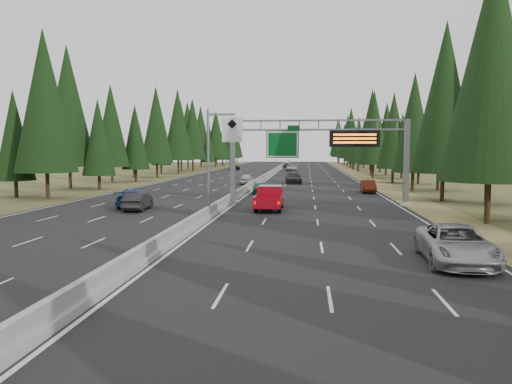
# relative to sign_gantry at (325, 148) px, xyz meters

# --- Properties ---
(ground) EXTENTS (400.00, 400.00, 0.00)m
(ground) POSITION_rel_sign_gantry_xyz_m (-8.92, -34.88, -5.27)
(ground) COLOR #484A22
(ground) RESTS_ON ground
(road) EXTENTS (32.00, 260.00, 0.08)m
(road) POSITION_rel_sign_gantry_xyz_m (-8.92, 45.12, -5.23)
(road) COLOR black
(road) RESTS_ON ground
(shoulder_right) EXTENTS (3.60, 260.00, 0.06)m
(shoulder_right) POSITION_rel_sign_gantry_xyz_m (8.88, 45.12, -5.24)
(shoulder_right) COLOR olive
(shoulder_right) RESTS_ON ground
(shoulder_left) EXTENTS (3.60, 260.00, 0.06)m
(shoulder_left) POSITION_rel_sign_gantry_xyz_m (-26.72, 45.12, -5.24)
(shoulder_left) COLOR #484A22
(shoulder_left) RESTS_ON ground
(median_barrier) EXTENTS (0.70, 260.00, 0.85)m
(median_barrier) POSITION_rel_sign_gantry_xyz_m (-8.92, 45.12, -4.85)
(median_barrier) COLOR gray
(median_barrier) RESTS_ON road
(sign_gantry) EXTENTS (16.75, 0.98, 7.80)m
(sign_gantry) POSITION_rel_sign_gantry_xyz_m (0.00, 0.00, 0.00)
(sign_gantry) COLOR slate
(sign_gantry) RESTS_ON road
(hov_sign_pole) EXTENTS (2.80, 0.50, 8.00)m
(hov_sign_pole) POSITION_rel_sign_gantry_xyz_m (-8.33, -9.92, -0.54)
(hov_sign_pole) COLOR slate
(hov_sign_pole) RESTS_ON road
(tree_row_right) EXTENTS (11.61, 241.25, 18.87)m
(tree_row_right) POSITION_rel_sign_gantry_xyz_m (12.69, 30.36, 4.24)
(tree_row_right) COLOR black
(tree_row_right) RESTS_ON ground
(tree_row_left) EXTENTS (11.76, 241.89, 18.94)m
(tree_row_left) POSITION_rel_sign_gantry_xyz_m (-30.87, 38.75, 4.27)
(tree_row_left) COLOR black
(tree_row_left) RESTS_ON ground
(silver_minivan) EXTENTS (3.09, 6.21, 1.69)m
(silver_minivan) POSITION_rel_sign_gantry_xyz_m (4.90, -23.48, -4.34)
(silver_minivan) COLOR #9B9CA0
(silver_minivan) RESTS_ON road
(red_pickup) EXTENTS (2.18, 6.11, 1.99)m
(red_pickup) POSITION_rel_sign_gantry_xyz_m (-4.79, -4.12, -4.09)
(red_pickup) COLOR black
(red_pickup) RESTS_ON road
(car_ahead_green) EXTENTS (1.83, 3.95, 1.31)m
(car_ahead_green) POSITION_rel_sign_gantry_xyz_m (-7.12, 11.36, -4.53)
(car_ahead_green) COLOR #155D32
(car_ahead_green) RESTS_ON road
(car_ahead_dkred) EXTENTS (1.72, 4.59, 1.50)m
(car_ahead_dkred) POSITION_rel_sign_gantry_xyz_m (5.58, 13.74, -4.44)
(car_ahead_dkred) COLOR #54180C
(car_ahead_dkred) RESTS_ON road
(car_ahead_dkgrey) EXTENTS (2.78, 5.79, 1.63)m
(car_ahead_dkgrey) POSITION_rel_sign_gantry_xyz_m (-3.64, 29.65, -4.38)
(car_ahead_dkgrey) COLOR black
(car_ahead_dkgrey) RESTS_ON road
(car_ahead_white) EXTENTS (2.58, 5.56, 1.54)m
(car_ahead_white) POSITION_rel_sign_gantry_xyz_m (-5.31, 75.93, -4.42)
(car_ahead_white) COLOR #B7B7B7
(car_ahead_white) RESTS_ON road
(car_ahead_far) EXTENTS (2.05, 4.50, 1.50)m
(car_ahead_far) POSITION_rel_sign_gantry_xyz_m (-7.42, 96.79, -4.44)
(car_ahead_far) COLOR black
(car_ahead_far) RESTS_ON road
(car_onc_near) EXTENTS (1.93, 4.65, 1.50)m
(car_onc_near) POSITION_rel_sign_gantry_xyz_m (-15.75, -5.78, -4.44)
(car_onc_near) COLOR black
(car_onc_near) RESTS_ON road
(car_onc_blue) EXTENTS (2.76, 5.70, 1.60)m
(car_onc_blue) POSITION_rel_sign_gantry_xyz_m (-16.89, -3.48, -4.39)
(car_onc_blue) COLOR navy
(car_onc_blue) RESTS_ON road
(car_onc_white) EXTENTS (1.88, 4.58, 1.56)m
(car_onc_white) POSITION_rel_sign_gantry_xyz_m (-10.42, 26.85, -4.41)
(car_onc_white) COLOR #B5B5B5
(car_onc_white) RESTS_ON road
(car_onc_far) EXTENTS (2.79, 5.35, 1.44)m
(car_onc_far) POSITION_rel_sign_gantry_xyz_m (-19.81, 79.81, -4.47)
(car_onc_far) COLOR black
(car_onc_far) RESTS_ON road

